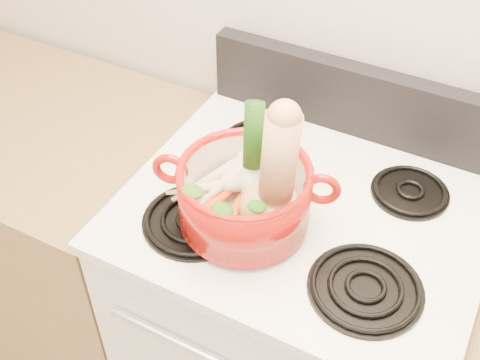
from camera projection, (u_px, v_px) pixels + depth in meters
The scene contains 23 objects.
stove_body at pixel (293, 330), 1.65m from camera, with size 0.76×0.65×0.92m, color silver.
cooktop at pixel (306, 209), 1.33m from camera, with size 0.78×0.67×0.03m, color silver.
control_backsplash at pixel (358, 101), 1.45m from camera, with size 0.76×0.05×0.18m, color black.
counter_left at pixel (3, 204), 2.03m from camera, with size 1.36×0.65×0.90m, color olive.
burner_front_left at pixel (195, 219), 1.27m from camera, with size 0.22×0.22×0.02m, color black.
burner_front_right at pixel (366, 287), 1.14m from camera, with size 0.22×0.22×0.02m, color black.
burner_back_left at pixel (258, 140), 1.47m from camera, with size 0.17×0.17×0.02m, color black.
burner_back_right at pixel (410, 191), 1.34m from camera, with size 0.17×0.17×0.02m, color black.
dutch_oven at pixel (245, 195), 1.22m from camera, with size 0.27×0.27×0.13m, color #97100A.
pot_handle_left at pixel (170, 169), 1.21m from camera, with size 0.08×0.08×0.02m, color #97100A.
pot_handle_right at pixel (322, 189), 1.17m from camera, with size 0.08×0.08×0.02m, color #97100A.
squash at pixel (269, 173), 1.12m from camera, with size 0.12×0.12×0.28m, color tan, non-canonical shape.
leek at pixel (251, 158), 1.17m from camera, with size 0.04×0.04×0.26m, color silver.
ginger at pixel (269, 186), 1.27m from camera, with size 0.08×0.06×0.04m, color tan.
parsnip_0 at pixel (222, 189), 1.25m from camera, with size 0.04×0.04×0.23m, color beige.
parsnip_1 at pixel (218, 174), 1.28m from camera, with size 0.05×0.05×0.23m, color beige.
parsnip_2 at pixel (241, 171), 1.28m from camera, with size 0.04×0.04×0.20m, color beige.
parsnip_3 at pixel (207, 186), 1.24m from camera, with size 0.04×0.04×0.17m, color beige.
parsnip_4 at pixel (235, 166), 1.28m from camera, with size 0.04×0.04×0.20m, color beige.
parsnip_5 at pixel (232, 175), 1.24m from camera, with size 0.04×0.04×0.22m, color beige.
carrot_0 at pixel (236, 211), 1.21m from camera, with size 0.03×0.03×0.17m, color orange.
carrot_1 at pixel (218, 201), 1.22m from camera, with size 0.03×0.03×0.16m, color #DA430A.
carrot_2 at pixel (252, 207), 1.21m from camera, with size 0.03×0.03×0.15m, color #C63809.
Camera 1 is at (0.30, 0.51, 1.89)m, focal length 45.00 mm.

